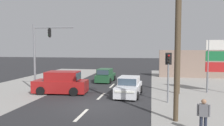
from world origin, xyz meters
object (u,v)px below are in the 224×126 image
Objects in this scene: suv_oncoming_mid at (61,83)px; pedestal_signal_right_kerb at (168,69)px; pedestrian_at_kerb at (203,115)px; utility_pole_foreground_right at (175,13)px; traffic_signal_mast at (40,49)px; sedan_receding_far at (129,87)px; utility_pole_midground_right at (179,32)px; shopping_plaza_sign at (219,59)px; hatchback_kerbside_parked at (105,76)px.

pedestal_signal_right_kerb is at bearing -11.11° from suv_oncoming_mid.
pedestal_signal_right_kerb is at bearing 101.64° from pedestrian_at_kerb.
traffic_signal_mast is (-11.04, 6.38, -1.85)m from utility_pole_foreground_right.
utility_pole_foreground_right is at bearing -63.01° from sedan_receding_far.
utility_pole_foreground_right is 6.52× the size of pedestrian_at_kerb.
pedestal_signal_right_kerb is at bearing 90.11° from utility_pole_foreground_right.
traffic_signal_mast is (-12.12, -0.85, -1.38)m from utility_pole_midground_right.
utility_pole_foreground_right is 2.99× the size of pedestal_signal_right_kerb.
suv_oncoming_mid is at bearing -169.17° from shopping_plaza_sign.
utility_pole_midground_right is 2.16× the size of shopping_plaza_sign.
sedan_receding_far is (-2.96, 1.89, -1.71)m from pedestal_signal_right_kerb.
pedestrian_at_kerb is (-3.33, -9.82, -2.06)m from shopping_plaza_sign.
shopping_plaza_sign is 13.63m from suv_oncoming_mid.
sedan_receding_far is (-4.05, -1.40, -4.51)m from utility_pole_midground_right.
traffic_signal_mast is at bearing 167.52° from pedestal_signal_right_kerb.
pedestrian_at_kerb is (9.90, -7.29, 0.04)m from suv_oncoming_mid.
utility_pole_foreground_right reaches higher than suv_oncoming_mid.
suv_oncoming_mid is (-5.79, -0.18, 0.18)m from sedan_receding_far.
shopping_plaza_sign is 8.13m from sedan_receding_far.
suv_oncoming_mid is 12.29m from pedestrian_at_kerb.
traffic_signal_mast reaches higher than pedestrian_at_kerb.
sedan_receding_far is at bearing 147.41° from pedestal_signal_right_kerb.
utility_pole_foreground_right reaches higher than hatchback_kerbside_parked.
utility_pole_midground_right is at bearing 9.10° from suv_oncoming_mid.
utility_pole_foreground_right is at bearing -63.11° from hatchback_kerbside_parked.
sedan_receding_far is 0.93× the size of suv_oncoming_mid.
pedestal_signal_right_kerb is 0.96× the size of hatchback_kerbside_parked.
shopping_plaza_sign is at bearing 71.26° from pedestrian_at_kerb.
pedestal_signal_right_kerb is at bearing -32.59° from sedan_receding_far.
sedan_receding_far is at bearing -162.43° from shopping_plaza_sign.
utility_pole_midground_right is 9.84m from pedestrian_at_kerb.
shopping_plaza_sign is at bearing 15.72° from utility_pole_midground_right.
pedestal_signal_right_kerb is 2.18× the size of pedestrian_at_kerb.
traffic_signal_mast is 1.62× the size of hatchback_kerbside_parked.
utility_pole_foreground_right is at bearing -89.89° from pedestal_signal_right_kerb.
shopping_plaza_sign reaches higher than suv_oncoming_mid.
utility_pole_midground_right reaches higher than suv_oncoming_mid.
shopping_plaza_sign is (4.47, 8.18, -2.70)m from utility_pole_foreground_right.
pedestal_signal_right_kerb is 3.91m from sedan_receding_far.
pedestrian_at_kerb is (7.52, -14.21, 0.22)m from hatchback_kerbside_parked.
utility_pole_foreground_right is 7.32m from utility_pole_midground_right.
pedestrian_at_kerb is (4.11, -7.46, 0.22)m from sedan_receding_far.
hatchback_kerbside_parked is 7.32m from suv_oncoming_mid.
pedestrian_at_kerb is (0.06, -8.86, -4.28)m from utility_pole_midground_right.
traffic_signal_mast is 8.67m from sedan_receding_far.
suv_oncoming_mid is at bearing -108.99° from hatchback_kerbside_parked.
shopping_plaza_sign is at bearing 10.83° from suv_oncoming_mid.
utility_pole_foreground_right is 2.28× the size of suv_oncoming_mid.
traffic_signal_mast reaches higher than sedan_receding_far.
pedestrian_at_kerb is (1.14, -1.63, -4.76)m from utility_pole_foreground_right.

